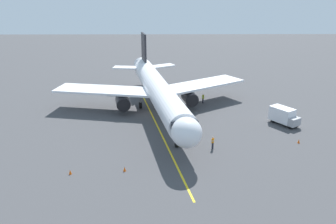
% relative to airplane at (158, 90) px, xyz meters
% --- Properties ---
extents(ground_plane, '(220.00, 220.00, 0.00)m').
position_rel_airplane_xyz_m(ground_plane, '(1.14, 0.77, -4.00)').
color(ground_plane, '#424244').
extents(apron_lead_in_line, '(8.14, 39.26, 0.01)m').
position_rel_airplane_xyz_m(apron_lead_in_line, '(-0.06, 6.28, -4.00)').
color(apron_lead_in_line, yellow).
rests_on(apron_lead_in_line, ground).
extents(airplane, '(34.12, 40.10, 11.50)m').
position_rel_airplane_xyz_m(airplane, '(0.00, 0.00, 0.00)').
color(airplane, white).
rests_on(airplane, ground).
extents(ground_crew_marshaller, '(0.41, 0.47, 1.71)m').
position_rel_airplane_xyz_m(ground_crew_marshaller, '(-7.40, 14.05, -3.12)').
color(ground_crew_marshaller, '#23232D').
rests_on(ground_crew_marshaller, ground).
extents(ground_crew_wing_walker, '(0.45, 0.35, 1.71)m').
position_rel_airplane_xyz_m(ground_crew_wing_walker, '(-8.25, -4.98, -3.12)').
color(ground_crew_wing_walker, '#23232D').
rests_on(ground_crew_wing_walker, ground).
extents(box_truck_near_nose, '(4.19, 4.90, 2.62)m').
position_rel_airplane_xyz_m(box_truck_near_nose, '(-19.55, 5.69, -2.62)').
color(box_truck_near_nose, '#9E9EA3').
rests_on(box_truck_near_nose, ground).
extents(safety_cone_nose_left, '(0.32, 0.32, 0.55)m').
position_rel_airplane_xyz_m(safety_cone_nose_left, '(3.49, 19.72, -3.73)').
color(safety_cone_nose_left, '#F2590F').
rests_on(safety_cone_nose_left, ground).
extents(safety_cone_nose_right, '(0.32, 0.32, 0.55)m').
position_rel_airplane_xyz_m(safety_cone_nose_right, '(9.56, 20.32, -3.73)').
color(safety_cone_nose_right, '#F2590F').
rests_on(safety_cone_nose_right, ground).
extents(safety_cone_wing_port, '(0.32, 0.32, 0.55)m').
position_rel_airplane_xyz_m(safety_cone_wing_port, '(-19.38, 12.47, -3.73)').
color(safety_cone_wing_port, '#F2590F').
rests_on(safety_cone_wing_port, ground).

